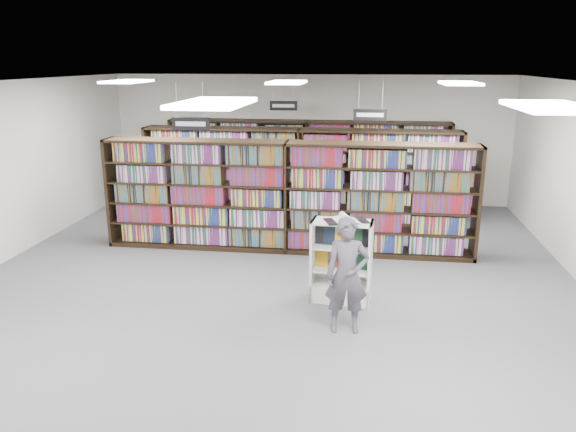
# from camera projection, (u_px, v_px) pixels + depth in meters

# --- Properties ---
(floor) EXTENTS (12.00, 12.00, 0.00)m
(floor) POSITION_uv_depth(u_px,v_px,m) (270.00, 290.00, 8.96)
(floor) COLOR #4F4F54
(floor) RESTS_ON ground
(ceiling) EXTENTS (10.00, 12.00, 0.10)m
(ceiling) POSITION_uv_depth(u_px,v_px,m) (268.00, 85.00, 8.10)
(ceiling) COLOR white
(ceiling) RESTS_ON wall_back
(wall_back) EXTENTS (10.00, 0.10, 3.20)m
(wall_back) POSITION_uv_depth(u_px,v_px,m) (309.00, 139.00, 14.26)
(wall_back) COLOR silver
(wall_back) RESTS_ON ground
(bookshelf_row_near) EXTENTS (7.00, 0.60, 2.10)m
(bookshelf_row_near) POSITION_uv_depth(u_px,v_px,m) (287.00, 197.00, 10.59)
(bookshelf_row_near) COLOR black
(bookshelf_row_near) RESTS_ON floor
(bookshelf_row_mid) EXTENTS (7.00, 0.60, 2.10)m
(bookshelf_row_mid) POSITION_uv_depth(u_px,v_px,m) (299.00, 176.00, 12.50)
(bookshelf_row_mid) COLOR black
(bookshelf_row_mid) RESTS_ON floor
(bookshelf_row_far) EXTENTS (7.00, 0.60, 2.10)m
(bookshelf_row_far) POSITION_uv_depth(u_px,v_px,m) (307.00, 163.00, 14.12)
(bookshelf_row_far) COLOR black
(bookshelf_row_far) RESTS_ON floor
(aisle_sign_left) EXTENTS (0.65, 0.02, 0.80)m
(aisle_sign_left) POSITION_uv_depth(u_px,v_px,m) (191.00, 123.00, 9.43)
(aisle_sign_left) COLOR #B2B2B7
(aisle_sign_left) RESTS_ON ceiling
(aisle_sign_right) EXTENTS (0.65, 0.02, 0.80)m
(aisle_sign_right) POSITION_uv_depth(u_px,v_px,m) (370.00, 114.00, 10.95)
(aisle_sign_right) COLOR #B2B2B7
(aisle_sign_right) RESTS_ON ceiling
(aisle_sign_center) EXTENTS (0.65, 0.02, 0.80)m
(aisle_sign_center) POSITION_uv_depth(u_px,v_px,m) (283.00, 105.00, 13.12)
(aisle_sign_center) COLOR #B2B2B7
(aisle_sign_center) RESTS_ON ceiling
(troffer_front_center) EXTENTS (0.60, 1.20, 0.04)m
(troffer_front_center) POSITION_uv_depth(u_px,v_px,m) (214.00, 103.00, 5.25)
(troffer_front_center) COLOR white
(troffer_front_center) RESTS_ON ceiling
(troffer_front_right) EXTENTS (0.60, 1.20, 0.04)m
(troffer_front_right) POSITION_uv_depth(u_px,v_px,m) (550.00, 107.00, 4.86)
(troffer_front_right) COLOR white
(troffer_front_right) RESTS_ON ceiling
(troffer_back_left) EXTENTS (0.60, 1.20, 0.04)m
(troffer_back_left) POSITION_uv_depth(u_px,v_px,m) (127.00, 81.00, 10.41)
(troffer_back_left) COLOR white
(troffer_back_left) RESTS_ON ceiling
(troffer_back_center) EXTENTS (0.60, 1.20, 0.04)m
(troffer_back_center) POSITION_uv_depth(u_px,v_px,m) (287.00, 82.00, 10.02)
(troffer_back_center) COLOR white
(troffer_back_center) RESTS_ON ceiling
(troffer_back_right) EXTENTS (0.60, 1.20, 0.04)m
(troffer_back_right) POSITION_uv_depth(u_px,v_px,m) (460.00, 83.00, 9.63)
(troffer_back_right) COLOR white
(troffer_back_right) RESTS_ON ceiling
(endcap_display) EXTENTS (0.94, 0.53, 1.26)m
(endcap_display) POSITION_uv_depth(u_px,v_px,m) (341.00, 272.00, 8.51)
(endcap_display) COLOR white
(endcap_display) RESTS_ON floor
(open_book) EXTENTS (0.70, 0.54, 0.13)m
(open_book) POSITION_uv_depth(u_px,v_px,m) (346.00, 219.00, 8.23)
(open_book) COLOR black
(open_book) RESTS_ON endcap_display
(shopper) EXTENTS (0.61, 0.44, 1.58)m
(shopper) POSITION_uv_depth(u_px,v_px,m) (347.00, 276.00, 7.42)
(shopper) COLOR #4D4852
(shopper) RESTS_ON floor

